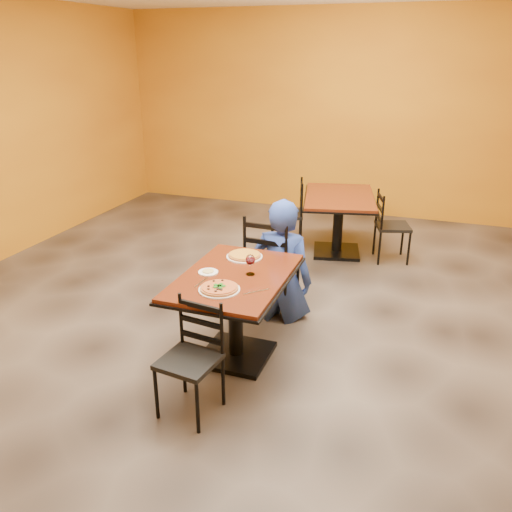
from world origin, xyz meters
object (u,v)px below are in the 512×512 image
at_px(chair_second_right, 393,227).
at_px(pizza_main, 219,288).
at_px(chair_second_left, 287,214).
at_px(pizza_far, 245,255).
at_px(plate_far, 245,257).
at_px(table_main, 235,297).
at_px(diner, 282,259).
at_px(wine_glass, 250,264).
at_px(table_second, 339,211).
at_px(chair_main_near, 189,362).
at_px(plate_main, 219,290).
at_px(chair_main_far, 272,262).
at_px(side_plate, 208,272).

distance_m(chair_second_right, pizza_main, 3.14).
bearing_deg(chair_second_right, chair_second_left, 72.65).
bearing_deg(pizza_far, plate_far, -90.00).
height_order(table_main, diner, diner).
relative_size(diner, pizza_main, 4.09).
bearing_deg(wine_glass, chair_second_left, 99.98).
height_order(table_second, plate_far, plate_far).
height_order(diner, plate_far, diner).
relative_size(table_second, chair_main_near, 1.71).
bearing_deg(table_second, plate_far, -99.44).
relative_size(chair_second_left, plate_main, 2.86).
distance_m(chair_main_far, wine_glass, 0.96).
relative_size(chair_second_right, plate_main, 2.73).
bearing_deg(table_second, chair_second_right, 0.00).
distance_m(chair_main_far, diner, 0.18).
distance_m(chair_main_near, pizza_far, 1.20).
relative_size(chair_main_far, plate_main, 3.20).
xyz_separation_m(table_main, chair_main_near, (-0.04, -0.77, -0.15)).
xyz_separation_m(chair_second_right, pizza_main, (-0.99, -2.96, 0.35)).
bearing_deg(chair_second_right, chair_main_near, 146.05).
bearing_deg(pizza_main, pizza_far, 94.80).
xyz_separation_m(plate_main, wine_glass, (0.12, 0.35, 0.08)).
relative_size(table_main, pizza_far, 4.39).
height_order(chair_main_far, side_plate, chair_main_far).
bearing_deg(pizza_main, side_plate, 128.22).
distance_m(table_main, chair_second_right, 2.84).
bearing_deg(plate_main, diner, 83.03).
bearing_deg(chair_main_near, wine_glass, 86.98).
height_order(chair_main_near, wine_glass, wine_glass).
relative_size(chair_main_near, pizza_far, 2.94).
distance_m(table_main, wine_glass, 0.31).
bearing_deg(table_main, wine_glass, 25.12).
bearing_deg(chair_second_left, chair_second_right, 73.83).
distance_m(plate_main, wine_glass, 0.38).
height_order(chair_main_far, plate_far, chair_main_far).
bearing_deg(chair_main_far, diner, 144.37).
distance_m(chair_main_near, chair_second_right, 3.57).
bearing_deg(side_plate, chair_main_far, 77.08).
distance_m(chair_second_left, wine_glass, 2.67).
height_order(plate_main, pizza_far, pizza_far).
distance_m(pizza_far, side_plate, 0.44).
xyz_separation_m(diner, side_plate, (-0.35, -0.88, 0.17)).
bearing_deg(table_main, table_second, 83.20).
distance_m(chair_second_left, pizza_far, 2.32).
distance_m(plate_far, side_plate, 0.44).
relative_size(chair_second_left, side_plate, 5.54).
height_order(table_main, table_second, same).
bearing_deg(pizza_far, table_main, -80.73).
relative_size(pizza_far, wine_glass, 1.56).
distance_m(table_main, pizza_far, 0.44).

